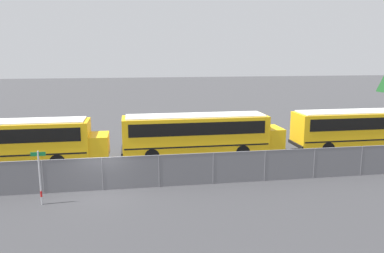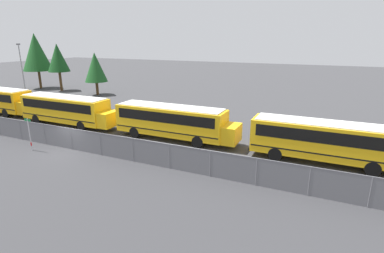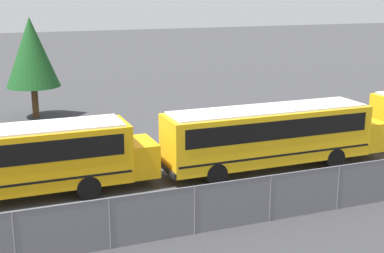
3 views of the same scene
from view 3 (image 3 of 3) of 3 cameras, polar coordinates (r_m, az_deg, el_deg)
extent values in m
cylinder|color=slate|center=(18.10, -18.43, -11.31)|extent=(0.07, 0.07, 1.83)
cylinder|color=slate|center=(18.43, -8.74, -10.23)|extent=(0.07, 0.07, 1.83)
cylinder|color=slate|center=(19.25, 0.29, -8.95)|extent=(0.07, 0.07, 1.83)
cylinder|color=slate|center=(20.50, 8.35, -7.61)|extent=(0.07, 0.07, 1.83)
cylinder|color=slate|center=(22.10, 15.32, -6.33)|extent=(0.07, 0.07, 1.83)
cube|color=#EDA80F|center=(23.26, -19.35, -3.45)|extent=(10.28, 2.41, 2.47)
cube|color=black|center=(23.11, -19.46, -2.17)|extent=(9.46, 2.45, 0.89)
cube|color=black|center=(23.47, -19.21, -5.06)|extent=(10.07, 2.44, 0.10)
cube|color=#EDA80F|center=(24.22, -5.54, -3.21)|extent=(1.23, 2.22, 1.48)
cube|color=silver|center=(22.92, -19.61, -0.39)|extent=(9.77, 2.17, 0.10)
cylinder|color=black|center=(24.94, -11.90, -4.73)|extent=(1.02, 0.28, 1.02)
cylinder|color=black|center=(22.92, -10.96, -6.40)|extent=(1.02, 0.28, 1.02)
cube|color=yellow|center=(26.05, 8.09, -0.89)|extent=(10.28, 2.41, 2.47)
cube|color=black|center=(25.91, 8.13, 0.27)|extent=(9.46, 2.45, 0.89)
cube|color=black|center=(26.24, 8.04, -2.35)|extent=(10.07, 2.44, 0.10)
cube|color=yellow|center=(29.37, 17.89, -0.70)|extent=(1.23, 2.22, 1.48)
cube|color=black|center=(24.32, -2.75, -4.54)|extent=(0.12, 2.41, 0.24)
cube|color=silver|center=(25.74, 8.19, 1.86)|extent=(9.77, 2.17, 0.10)
cylinder|color=black|center=(28.90, 12.47, -2.10)|extent=(1.02, 0.28, 1.02)
cylinder|color=black|center=(27.21, 15.00, -3.29)|extent=(1.02, 0.28, 1.02)
cylinder|color=black|center=(26.00, 0.67, -3.62)|extent=(1.02, 0.28, 1.02)
cylinder|color=black|center=(24.10, 2.62, -5.10)|extent=(1.02, 0.28, 1.02)
cube|color=black|center=(30.78, 19.46, -1.30)|extent=(0.12, 2.41, 0.24)
cylinder|color=#51381E|center=(38.14, -16.39, 2.51)|extent=(0.44, 0.44, 2.16)
cone|color=#194C1E|center=(37.62, -16.76, 7.60)|extent=(3.58, 3.58, 4.66)
camera|label=1|loc=(20.78, 77.72, -0.40)|focal=35.00mm
camera|label=2|loc=(37.60, 70.20, 5.36)|focal=28.00mm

